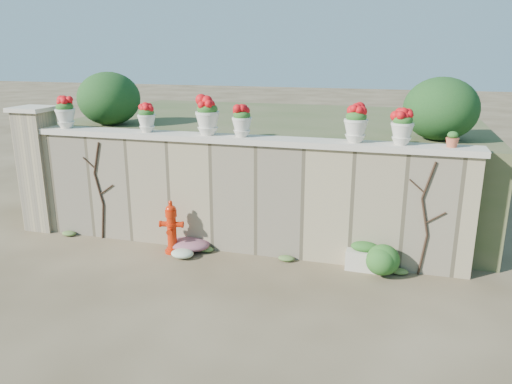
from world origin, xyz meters
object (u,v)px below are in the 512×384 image
(planter_box, at_px, (364,256))
(terracotta_pot, at_px, (452,140))
(fire_hydrant, at_px, (172,227))
(urn_pot_0, at_px, (65,113))

(planter_box, height_order, terracotta_pot, terracotta_pot)
(fire_hydrant, distance_m, terracotta_pot, 4.93)
(fire_hydrant, xyz_separation_m, terracotta_pot, (4.59, 0.49, 1.72))
(terracotta_pot, bearing_deg, planter_box, -168.26)
(planter_box, height_order, urn_pot_0, urn_pot_0)
(fire_hydrant, bearing_deg, urn_pot_0, 157.92)
(planter_box, distance_m, urn_pot_0, 6.13)
(urn_pot_0, distance_m, terracotta_pot, 6.94)
(terracotta_pot, bearing_deg, urn_pot_0, 180.00)
(urn_pot_0, relative_size, terracotta_pot, 2.46)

